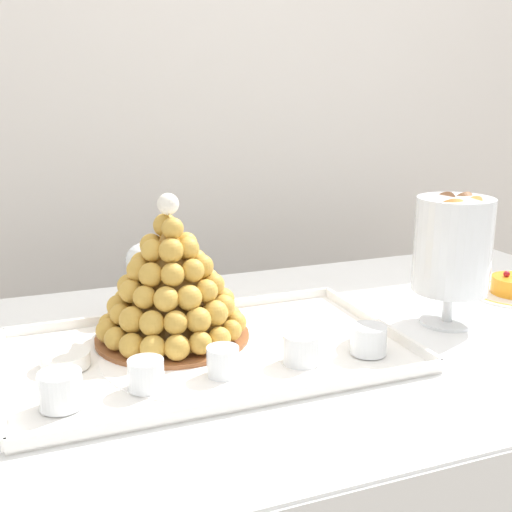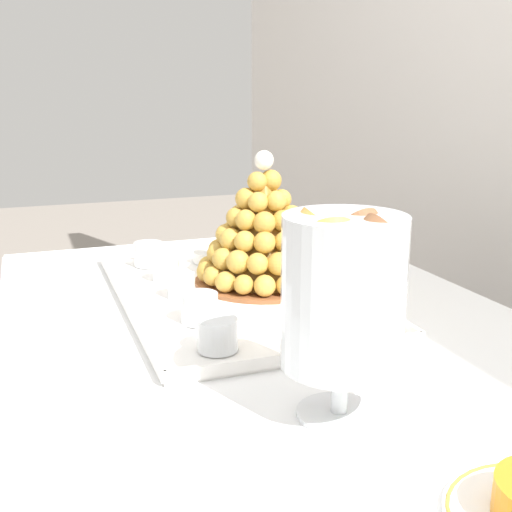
# 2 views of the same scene
# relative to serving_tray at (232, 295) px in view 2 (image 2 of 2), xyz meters

# --- Properties ---
(buffet_table) EXTENTS (1.50, 0.89, 0.78)m
(buffet_table) POSITION_rel_serving_tray_xyz_m (0.24, 0.02, -0.12)
(buffet_table) COLOR brown
(buffet_table) RESTS_ON ground_plane
(serving_tray) EXTENTS (0.68, 0.42, 0.02)m
(serving_tray) POSITION_rel_serving_tray_xyz_m (0.00, 0.00, 0.00)
(serving_tray) COLOR white
(serving_tray) RESTS_ON buffet_table
(croquembouche) EXTENTS (0.28, 0.28, 0.27)m
(croquembouche) POSITION_rel_serving_tray_xyz_m (-0.05, 0.08, 0.10)
(croquembouche) COLOR brown
(croquembouche) RESTS_ON serving_tray
(dessert_cup_left) EXTENTS (0.06, 0.06, 0.05)m
(dessert_cup_left) POSITION_rel_serving_tray_xyz_m (-0.26, -0.11, 0.03)
(dessert_cup_left) COLOR silver
(dessert_cup_left) RESTS_ON serving_tray
(dessert_cup_mid_left) EXTENTS (0.06, 0.06, 0.05)m
(dessert_cup_mid_left) POSITION_rel_serving_tray_xyz_m (-0.13, -0.10, 0.02)
(dessert_cup_mid_left) COLOR silver
(dessert_cup_mid_left) RESTS_ON serving_tray
(dessert_cup_centre) EXTENTS (0.05, 0.05, 0.05)m
(dessert_cup_centre) POSITION_rel_serving_tray_xyz_m (-0.01, -0.10, 0.02)
(dessert_cup_centre) COLOR silver
(dessert_cup_centre) RESTS_ON serving_tray
(dessert_cup_mid_right) EXTENTS (0.06, 0.06, 0.05)m
(dessert_cup_mid_right) POSITION_rel_serving_tray_xyz_m (0.13, -0.10, 0.03)
(dessert_cup_mid_right) COLOR silver
(dessert_cup_mid_right) RESTS_ON serving_tray
(dessert_cup_right) EXTENTS (0.06, 0.06, 0.05)m
(dessert_cup_right) POSITION_rel_serving_tray_xyz_m (0.25, -0.10, 0.03)
(dessert_cup_right) COLOR silver
(dessert_cup_right) RESTS_ON serving_tray
(creme_brulee_ramekin) EXTENTS (0.08, 0.08, 0.02)m
(creme_brulee_ramekin) POSITION_rel_serving_tray_xyz_m (-0.24, 0.03, 0.02)
(creme_brulee_ramekin) COLOR white
(creme_brulee_ramekin) RESTS_ON serving_tray
(macaron_goblet) EXTENTS (0.15, 0.15, 0.26)m
(macaron_goblet) POSITION_rel_serving_tray_xyz_m (0.48, -0.02, 0.15)
(macaron_goblet) COLOR white
(macaron_goblet) RESTS_ON buffet_table
(wine_glass) EXTENTS (0.07, 0.07, 0.15)m
(wine_glass) POSITION_rel_serving_tray_xyz_m (-0.06, 0.24, 0.11)
(wine_glass) COLOR silver
(wine_glass) RESTS_ON buffet_table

